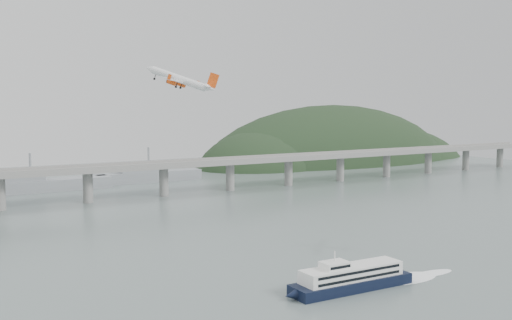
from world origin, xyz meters
TOP-DOWN VIEW (x-y plane):
  - ground at (0.00, 0.00)m, footprint 900.00×900.00m
  - bridge at (-1.15, 200.00)m, footprint 800.00×22.00m
  - headland at (285.18, 331.75)m, footprint 365.00×155.00m
  - ferry at (-9.11, -17.43)m, footprint 71.39×13.60m
  - airliner at (-31.39, 62.79)m, footprint 25.39×26.90m

SIDE VIEW (x-z plane):
  - headland at x=285.18m, z-range -97.34..58.66m
  - ground at x=0.00m, z-range 0.00..0.00m
  - ferry at x=-9.11m, z-range -3.08..10.38m
  - bridge at x=-1.15m, z-range 5.70..29.60m
  - airliner at x=-31.39m, z-range 63.41..76.10m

